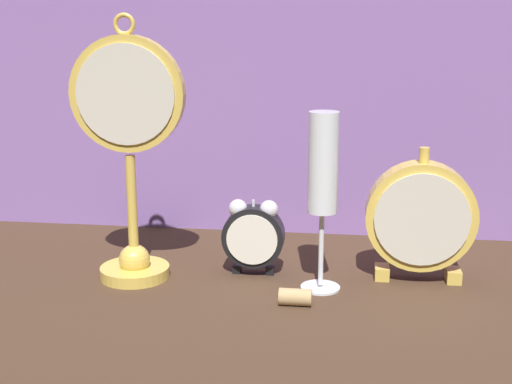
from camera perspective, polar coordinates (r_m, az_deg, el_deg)
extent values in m
plane|color=#422D1E|center=(0.93, -0.66, -9.01)|extent=(4.00, 4.00, 0.00)
cube|color=#8460A8|center=(1.18, 1.62, 14.58)|extent=(1.56, 0.01, 0.75)
cylinder|color=gold|center=(1.03, -9.66, -6.30)|extent=(0.10, 0.10, 0.02)
sphere|color=gold|center=(1.03, -9.70, -5.36)|extent=(0.04, 0.04, 0.04)
cylinder|color=gold|center=(1.00, -9.86, -1.58)|extent=(0.01, 0.01, 0.16)
cylinder|color=gold|center=(0.97, -10.27, 7.73)|extent=(0.16, 0.02, 0.16)
cylinder|color=beige|center=(0.96, -10.44, 7.66)|extent=(0.13, 0.00, 0.13)
torus|color=gold|center=(0.97, -10.50, 13.05)|extent=(0.03, 0.01, 0.03)
cube|color=black|center=(1.03, -1.54, -6.16)|extent=(0.01, 0.01, 0.01)
cube|color=black|center=(1.03, 1.14, -6.28)|extent=(0.01, 0.01, 0.01)
cylinder|color=black|center=(1.01, -0.21, -3.57)|extent=(0.09, 0.03, 0.09)
cylinder|color=silver|center=(1.00, -0.33, -3.85)|extent=(0.07, 0.00, 0.07)
sphere|color=silver|center=(1.01, -1.45, -1.32)|extent=(0.03, 0.03, 0.03)
sphere|color=silver|center=(1.00, 1.04, -1.41)|extent=(0.03, 0.03, 0.03)
cylinder|color=silver|center=(1.00, -0.21, -1.07)|extent=(0.00, 0.00, 0.02)
cube|color=gold|center=(1.03, 10.04, -6.33)|extent=(0.02, 0.03, 0.02)
cube|color=gold|center=(1.04, 15.50, -6.45)|extent=(0.02, 0.03, 0.02)
cylinder|color=gold|center=(1.01, 13.04, -1.87)|extent=(0.15, 0.04, 0.15)
cylinder|color=beige|center=(0.99, 13.15, -2.20)|extent=(0.13, 0.00, 0.13)
cylinder|color=gold|center=(0.99, 13.31, 2.92)|extent=(0.01, 0.01, 0.02)
cylinder|color=silver|center=(0.98, 5.16, -7.53)|extent=(0.05, 0.05, 0.01)
cylinder|color=silver|center=(0.96, 5.23, -4.54)|extent=(0.01, 0.01, 0.10)
cylinder|color=white|center=(0.93, 5.39, 2.35)|extent=(0.04, 0.04, 0.13)
cylinder|color=#E5D17F|center=(0.94, 5.36, 0.95)|extent=(0.03, 0.03, 0.09)
cylinder|color=tan|center=(0.92, 3.17, -8.39)|extent=(0.04, 0.02, 0.02)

